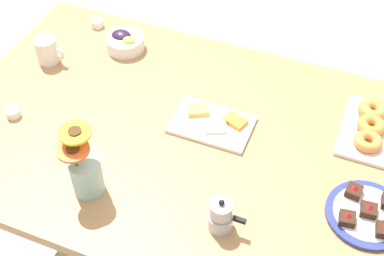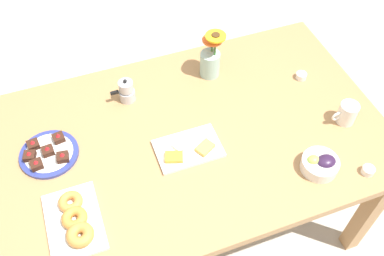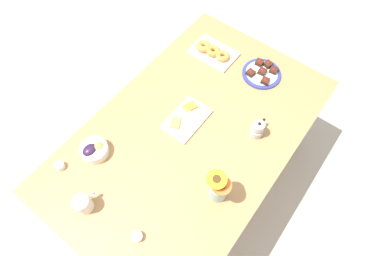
% 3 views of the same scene
% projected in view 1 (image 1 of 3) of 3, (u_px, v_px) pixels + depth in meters
% --- Properties ---
extents(ground_plane, '(6.00, 6.00, 0.00)m').
position_uv_depth(ground_plane, '(192.00, 255.00, 2.24)').
color(ground_plane, '#B7B2A8').
extents(dining_table, '(1.60, 1.00, 0.74)m').
position_uv_depth(dining_table, '(192.00, 154.00, 1.77)').
color(dining_table, '#A87A4C').
rests_on(dining_table, ground_plane).
extents(coffee_mug, '(0.11, 0.08, 0.10)m').
position_uv_depth(coffee_mug, '(47.00, 50.00, 1.93)').
color(coffee_mug, white).
rests_on(coffee_mug, dining_table).
extents(grape_bowl, '(0.14, 0.14, 0.07)m').
position_uv_depth(grape_bowl, '(125.00, 42.00, 2.00)').
color(grape_bowl, white).
rests_on(grape_bowl, dining_table).
extents(cheese_platter, '(0.26, 0.17, 0.03)m').
position_uv_depth(cheese_platter, '(212.00, 123.00, 1.73)').
color(cheese_platter, white).
rests_on(cheese_platter, dining_table).
extents(croissant_platter, '(0.19, 0.28, 0.05)m').
position_uv_depth(croissant_platter, '(371.00, 127.00, 1.71)').
color(croissant_platter, white).
rests_on(croissant_platter, dining_table).
extents(jam_cup_honey, '(0.05, 0.05, 0.03)m').
position_uv_depth(jam_cup_honey, '(97.00, 23.00, 2.10)').
color(jam_cup_honey, white).
rests_on(jam_cup_honey, dining_table).
extents(jam_cup_berry, '(0.05, 0.05, 0.03)m').
position_uv_depth(jam_cup_berry, '(13.00, 112.00, 1.76)').
color(jam_cup_berry, white).
rests_on(jam_cup_berry, dining_table).
extents(dessert_plate, '(0.23, 0.23, 0.05)m').
position_uv_depth(dessert_plate, '(368.00, 214.00, 1.49)').
color(dessert_plate, navy).
rests_on(dessert_plate, dining_table).
extents(flower_vase, '(0.11, 0.12, 0.23)m').
position_uv_depth(flower_vase, '(85.00, 172.00, 1.50)').
color(flower_vase, '#99C1B7').
rests_on(flower_vase, dining_table).
extents(moka_pot, '(0.11, 0.07, 0.12)m').
position_uv_depth(moka_pot, '(221.00, 216.00, 1.44)').
color(moka_pot, '#B7B7BC').
rests_on(moka_pot, dining_table).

